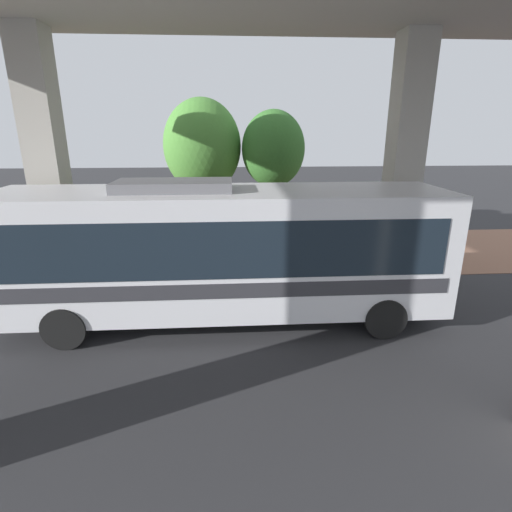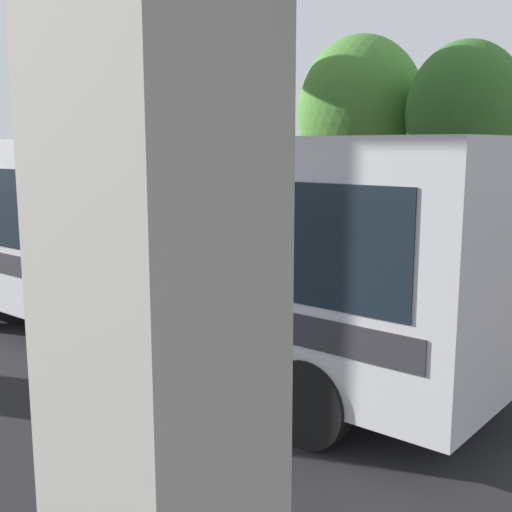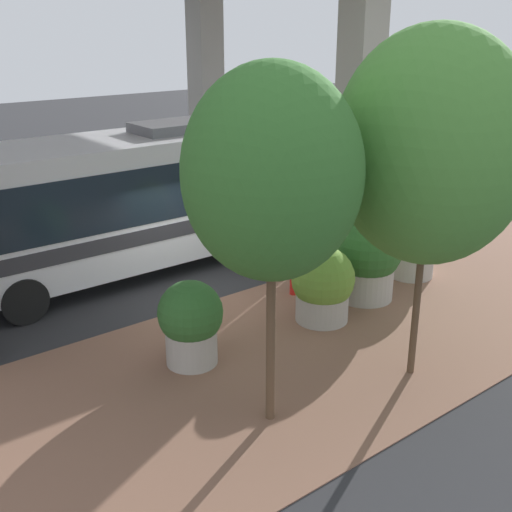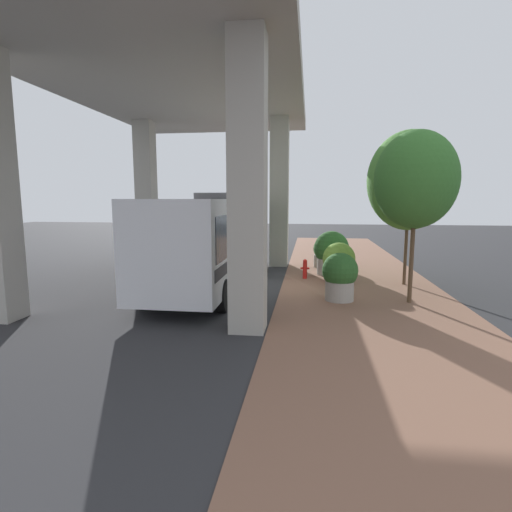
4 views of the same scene
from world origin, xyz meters
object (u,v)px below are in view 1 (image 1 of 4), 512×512
object	(u,v)px
planter_extra	(152,237)
street_tree_near	(202,146)
street_tree_far	(273,149)
planter_front	(279,238)
fire_hydrant	(180,261)
planter_middle	(98,246)
bus	(222,247)
planter_back	(196,239)

from	to	relation	value
planter_extra	street_tree_near	distance (m)	4.53
street_tree_near	street_tree_far	size ratio (longest dim) A/B	1.08
planter_front	fire_hydrant	bearing A→B (deg)	-71.49
planter_middle	planter_extra	world-z (taller)	planter_extra
bus	planter_front	distance (m)	5.36
planter_back	street_tree_near	distance (m)	4.16
planter_middle	planter_extra	distance (m)	1.93
bus	fire_hydrant	distance (m)	4.23
fire_hydrant	planter_extra	bearing A→B (deg)	-135.12
planter_front	planter_middle	distance (m)	6.61
planter_front	street_tree_near	world-z (taller)	street_tree_near
planter_extra	street_tree_far	size ratio (longest dim) A/B	0.36
fire_hydrant	planter_front	xyz separation A→B (m)	(-1.19, 3.56, 0.41)
planter_extra	street_tree_near	bearing A→B (deg)	147.03
planter_front	street_tree_far	world-z (taller)	street_tree_far
bus	street_tree_far	xyz separation A→B (m)	(-7.09, 2.03, 2.02)
bus	planter_middle	world-z (taller)	bus
planter_front	street_tree_near	xyz separation A→B (m)	(-2.74, -2.90, 3.24)
bus	planter_back	size ratio (longest dim) A/B	6.73
planter_back	street_tree_far	world-z (taller)	street_tree_far
planter_front	street_tree_far	xyz separation A→B (m)	(-2.26, -0.01, 3.14)
bus	planter_extra	distance (m)	5.56
street_tree_near	street_tree_far	world-z (taller)	street_tree_near
bus	street_tree_near	world-z (taller)	street_tree_near
bus	street_tree_near	xyz separation A→B (m)	(-7.56, -0.86, 2.12)
planter_middle	bus	bearing A→B (deg)	44.98
planter_extra	planter_middle	bearing A→B (deg)	-83.50
bus	planter_front	bearing A→B (deg)	157.06
planter_front	street_tree_near	distance (m)	5.14
bus	planter_extra	size ratio (longest dim) A/B	5.57
street_tree_near	bus	bearing A→B (deg)	6.47
planter_middle	planter_back	world-z (taller)	planter_back
street_tree_far	street_tree_near	bearing A→B (deg)	-99.38
street_tree_far	planter_middle	bearing A→B (deg)	-69.07
bus	street_tree_near	distance (m)	7.90
fire_hydrant	street_tree_near	size ratio (longest dim) A/B	0.14
planter_extra	planter_front	bearing A→B (deg)	90.55
fire_hydrant	planter_back	xyz separation A→B (m)	(-1.38, 0.43, 0.38)
fire_hydrant	planter_middle	distance (m)	3.20
planter_front	street_tree_near	bearing A→B (deg)	-133.35
fire_hydrant	street_tree_far	size ratio (longest dim) A/B	0.15
planter_middle	planter_front	bearing A→B (deg)	92.27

